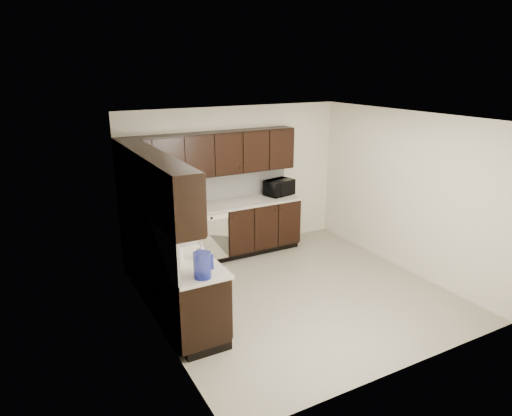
{
  "coord_description": "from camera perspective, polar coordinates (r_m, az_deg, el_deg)",
  "views": [
    {
      "loc": [
        -3.32,
        -4.93,
        3.14
      ],
      "look_at": [
        -0.33,
        0.6,
        1.17
      ],
      "focal_mm": 32.0,
      "sensor_mm": 36.0,
      "label": 1
    }
  ],
  "objects": [
    {
      "name": "toaster_oven",
      "position": [
        7.22,
        -13.11,
        0.06
      ],
      "size": [
        0.39,
        0.34,
        0.21
      ],
      "primitive_type": "cube",
      "rotation": [
        0.0,
        0.0,
        0.32
      ],
      "color": "#B4B4B7",
      "rests_on": "countertop"
    },
    {
      "name": "microwave",
      "position": [
        8.07,
        2.91,
        2.58
      ],
      "size": [
        0.56,
        0.45,
        0.27
      ],
      "primitive_type": "imported",
      "rotation": [
        0.0,
        0.0,
        0.26
      ],
      "color": "black",
      "rests_on": "countertop"
    },
    {
      "name": "sink",
      "position": [
        5.65,
        -9.19,
        -6.39
      ],
      "size": [
        0.54,
        0.82,
        0.42
      ],
      "color": "#EDE3C2",
      "rests_on": "countertop"
    },
    {
      "name": "wall_right",
      "position": [
        7.49,
        18.15,
        1.92
      ],
      "size": [
        0.02,
        4.0,
        2.5
      ],
      "primitive_type": "cube",
      "color": "beige",
      "rests_on": "floor"
    },
    {
      "name": "teal_tumbler",
      "position": [
        6.85,
        -12.02,
        -0.88
      ],
      "size": [
        0.1,
        0.1,
        0.19
      ],
      "primitive_type": "cylinder",
      "rotation": [
        0.0,
        0.0,
        -0.23
      ],
      "color": "#0B7F6D",
      "rests_on": "countertop"
    },
    {
      "name": "blue_pitcher",
      "position": [
        4.97,
        -6.73,
        -7.12
      ],
      "size": [
        0.23,
        0.23,
        0.29
      ],
      "primitive_type": "cylinder",
      "rotation": [
        0.0,
        0.0,
        -0.21
      ],
      "color": "navy",
      "rests_on": "countertop"
    },
    {
      "name": "wall_front",
      "position": [
        4.81,
        18.64,
        -6.67
      ],
      "size": [
        4.0,
        0.02,
        2.5
      ],
      "primitive_type": "cube",
      "color": "beige",
      "rests_on": "floor"
    },
    {
      "name": "upper_cabinets",
      "position": [
        6.66,
        -8.39,
        5.36
      ],
      "size": [
        3.0,
        2.8,
        0.7
      ],
      "color": "black",
      "rests_on": "wall_back"
    },
    {
      "name": "countertop",
      "position": [
        6.83,
        -7.06,
        -1.69
      ],
      "size": [
        3.03,
        2.83,
        0.04
      ],
      "color": "#BDB3A4",
      "rests_on": "lower_cabinets"
    },
    {
      "name": "soap_bottle_a",
      "position": [
        5.41,
        -6.8,
        -5.47
      ],
      "size": [
        0.11,
        0.11,
        0.21
      ],
      "primitive_type": "imported",
      "rotation": [
        0.0,
        0.0,
        -0.09
      ],
      "color": "gray",
      "rests_on": "countertop"
    },
    {
      "name": "storage_bin",
      "position": [
        5.93,
        -10.11,
        -3.67
      ],
      "size": [
        0.51,
        0.4,
        0.19
      ],
      "primitive_type": "cube",
      "rotation": [
        0.0,
        0.0,
        0.1
      ],
      "color": "silver",
      "rests_on": "countertop"
    },
    {
      "name": "paper_towel_roll",
      "position": [
        6.84,
        -11.96,
        -0.5
      ],
      "size": [
        0.16,
        0.16,
        0.28
      ],
      "primitive_type": "cylinder",
      "rotation": [
        0.0,
        0.0,
        0.32
      ],
      "color": "white",
      "rests_on": "countertop"
    },
    {
      "name": "wall_left",
      "position": [
        5.44,
        -12.59,
        -3.35
      ],
      "size": [
        0.02,
        4.0,
        2.5
      ],
      "primitive_type": "cube",
      "color": "beige",
      "rests_on": "floor"
    },
    {
      "name": "soap_bottle_b",
      "position": [
        5.38,
        -9.58,
        -5.6
      ],
      "size": [
        0.1,
        0.1,
        0.24
      ],
      "primitive_type": "imported",
      "rotation": [
        0.0,
        0.0,
        0.11
      ],
      "color": "gray",
      "rests_on": "countertop"
    },
    {
      "name": "ceiling",
      "position": [
        5.98,
        5.63,
        11.18
      ],
      "size": [
        4.0,
        4.0,
        0.0
      ],
      "primitive_type": "plane",
      "rotation": [
        3.14,
        0.0,
        0.0
      ],
      "color": "white",
      "rests_on": "wall_back"
    },
    {
      "name": "wall_back",
      "position": [
        7.91,
        -2.74,
        3.56
      ],
      "size": [
        4.0,
        0.02,
        2.5
      ],
      "primitive_type": "cube",
      "color": "beige",
      "rests_on": "floor"
    },
    {
      "name": "dishwasher",
      "position": [
        7.33,
        -5.58,
        -3.4
      ],
      "size": [
        0.58,
        0.04,
        0.78
      ],
      "color": "#EDE3C2",
      "rests_on": "lower_cabinets"
    },
    {
      "name": "backsplash",
      "position": [
        6.87,
        -9.41,
        0.6
      ],
      "size": [
        3.0,
        2.8,
        0.48
      ],
      "color": "white",
      "rests_on": "countertop"
    },
    {
      "name": "floor",
      "position": [
        6.72,
        4.99,
        -10.52
      ],
      "size": [
        4.0,
        4.0,
        0.0
      ],
      "primitive_type": "plane",
      "color": "gray",
      "rests_on": "ground"
    },
    {
      "name": "lower_cabinets",
      "position": [
        7.02,
        -6.9,
        -5.59
      ],
      "size": [
        3.0,
        2.8,
        0.9
      ],
      "color": "black",
      "rests_on": "floor"
    }
  ]
}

